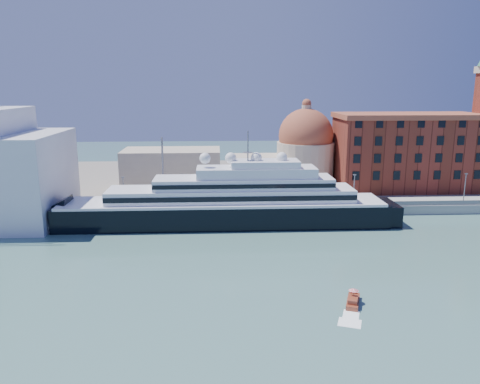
{
  "coord_description": "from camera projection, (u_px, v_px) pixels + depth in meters",
  "views": [
    {
      "loc": [
        -6.26,
        -87.34,
        33.45
      ],
      "look_at": [
        -0.74,
        18.0,
        9.33
      ],
      "focal_mm": 35.0,
      "sensor_mm": 36.0,
      "label": 1
    }
  ],
  "objects": [
    {
      "name": "quay_fence",
      "position": [
        241.0,
        206.0,
        120.83
      ],
      "size": [
        180.0,
        0.1,
        1.2
      ],
      "primitive_type": "cube",
      "color": "slate",
      "rests_on": "quay"
    },
    {
      "name": "ground",
      "position": [
        248.0,
        258.0,
        92.8
      ],
      "size": [
        400.0,
        400.0,
        0.0
      ],
      "primitive_type": "plane",
      "color": "#3C6962",
      "rests_on": "ground"
    },
    {
      "name": "lamp_posts",
      "position": [
        191.0,
        178.0,
        121.37
      ],
      "size": [
        120.8,
        2.4,
        18.0
      ],
      "color": "slate",
      "rests_on": "quay"
    },
    {
      "name": "service_barge",
      "position": [
        33.0,
        225.0,
        111.31
      ],
      "size": [
        14.52,
        8.63,
        3.1
      ],
      "rotation": [
        0.0,
        0.0,
        -0.31
      ],
      "color": "white",
      "rests_on": "ground"
    },
    {
      "name": "land",
      "position": [
        234.0,
        179.0,
        165.59
      ],
      "size": [
        260.0,
        72.0,
        2.0
      ],
      "primitive_type": "cube",
      "color": "slate",
      "rests_on": "ground"
    },
    {
      "name": "superyacht",
      "position": [
        213.0,
        207.0,
        113.79
      ],
      "size": [
        89.81,
        12.45,
        26.84
      ],
      "color": "black",
      "rests_on": "ground"
    },
    {
      "name": "quay",
      "position": [
        240.0,
        208.0,
        125.62
      ],
      "size": [
        180.0,
        10.0,
        2.5
      ],
      "primitive_type": "cube",
      "color": "gray",
      "rests_on": "ground"
    },
    {
      "name": "water_taxi",
      "position": [
        353.0,
        301.0,
        72.93
      ],
      "size": [
        3.56,
        5.69,
        2.57
      ],
      "rotation": [
        0.0,
        0.0,
        -0.35
      ],
      "color": "maroon",
      "rests_on": "ground"
    },
    {
      "name": "church",
      "position": [
        256.0,
        159.0,
        146.88
      ],
      "size": [
        66.0,
        18.0,
        25.5
      ],
      "color": "beige",
      "rests_on": "land"
    },
    {
      "name": "warehouse",
      "position": [
        406.0,
        151.0,
        143.0
      ],
      "size": [
        43.0,
        19.0,
        23.25
      ],
      "color": "maroon",
      "rests_on": "land"
    }
  ]
}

